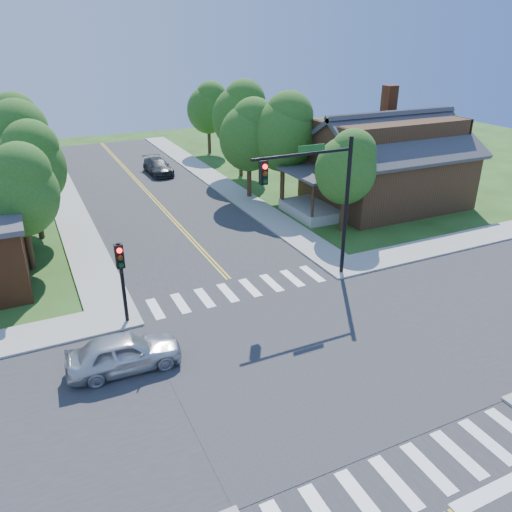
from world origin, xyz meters
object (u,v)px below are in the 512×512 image
signal_pole_nw (121,269)px  house_ne (386,158)px  signal_mast_ne (319,189)px  car_silver (124,353)px  car_dgrey (158,167)px

signal_pole_nw → house_ne: 22.45m
signal_mast_ne → signal_pole_nw: 9.76m
signal_pole_nw → car_silver: 3.84m
signal_mast_ne → car_dgrey: size_ratio=1.56×
car_dgrey → signal_mast_ne: bearing=-87.2°
signal_mast_ne → car_silver: bearing=-162.6°
house_ne → signal_mast_ne: bearing=-142.3°
signal_pole_nw → car_silver: bearing=-103.4°
signal_pole_nw → car_dgrey: bearing=71.6°
signal_mast_ne → signal_pole_nw: signal_mast_ne is taller
signal_mast_ne → house_ne: bearing=37.7°
car_silver → car_dgrey: car_silver is taller
car_silver → signal_mast_ne: bearing=-69.9°
signal_mast_ne → car_silver: size_ratio=1.67×
car_dgrey → car_silver: bearing=-109.0°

